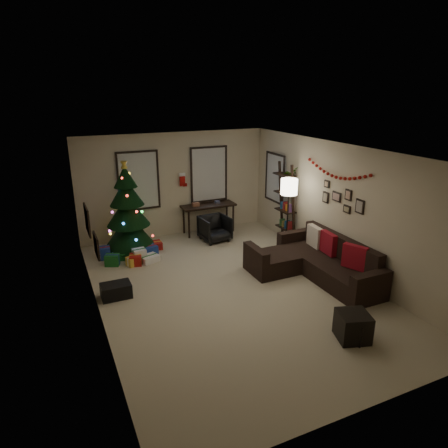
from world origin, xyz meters
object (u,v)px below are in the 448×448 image
(christmas_tree, at_px, (128,214))
(bookshelf, at_px, (286,205))
(desk_chair, at_px, (215,228))
(sofa, at_px, (315,263))
(desk, at_px, (209,208))

(christmas_tree, bearing_deg, bookshelf, -15.61)
(desk_chair, distance_m, bookshelf, 1.90)
(sofa, distance_m, desk, 3.56)
(sofa, height_order, desk, sofa)
(christmas_tree, height_order, desk, christmas_tree)
(sofa, xyz_separation_m, bookshelf, (0.45, 1.88, 0.72))
(christmas_tree, distance_m, bookshelf, 3.85)
(christmas_tree, relative_size, desk_chair, 3.47)
(desk_chair, bearing_deg, sofa, -73.33)
(sofa, relative_size, bookshelf, 1.28)
(sofa, xyz_separation_m, desk_chair, (-1.12, 2.74, 0.05))
(christmas_tree, bearing_deg, sofa, -41.81)
(desk, height_order, desk_chair, desk)
(desk_chair, bearing_deg, bookshelf, -34.28)
(sofa, relative_size, desk, 1.81)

